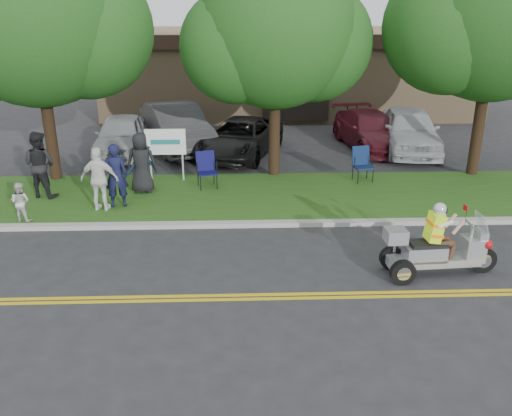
{
  "coord_description": "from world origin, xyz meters",
  "views": [
    {
      "loc": [
        -0.69,
        -9.75,
        5.45
      ],
      "look_at": [
        -0.27,
        2.0,
        0.91
      ],
      "focal_mm": 38.0,
      "sensor_mm": 36.0,
      "label": 1
    }
  ],
  "objects_px": {
    "spectator_adult_right": "(100,179)",
    "parked_car_far_left": "(121,135)",
    "lawn_chair_a": "(206,167)",
    "parked_car_right": "(370,130)",
    "parked_car_left": "(176,127)",
    "parked_car_mid": "(240,138)",
    "lawn_chair_b": "(362,162)",
    "trike_scooter": "(436,250)",
    "parked_car_far_right": "(409,130)",
    "spectator_adult_mid": "(40,164)",
    "spectator_adult_left": "(116,176)"
  },
  "relations": [
    {
      "from": "lawn_chair_b",
      "to": "lawn_chair_a",
      "type": "bearing_deg",
      "value": 174.67
    },
    {
      "from": "spectator_adult_right",
      "to": "parked_car_far_right",
      "type": "relative_size",
      "value": 0.36
    },
    {
      "from": "spectator_adult_right",
      "to": "spectator_adult_left",
      "type": "bearing_deg",
      "value": -140.64
    },
    {
      "from": "parked_car_right",
      "to": "parked_car_far_right",
      "type": "xyz_separation_m",
      "value": [
        1.32,
        -0.63,
        0.14
      ]
    },
    {
      "from": "spectator_adult_right",
      "to": "parked_car_far_left",
      "type": "distance_m",
      "value": 6.08
    },
    {
      "from": "spectator_adult_left",
      "to": "parked_car_left",
      "type": "bearing_deg",
      "value": -108.78
    },
    {
      "from": "spectator_adult_mid",
      "to": "parked_car_far_right",
      "type": "height_order",
      "value": "spectator_adult_mid"
    },
    {
      "from": "trike_scooter",
      "to": "lawn_chair_a",
      "type": "relative_size",
      "value": 2.31
    },
    {
      "from": "spectator_adult_right",
      "to": "parked_car_far_right",
      "type": "bearing_deg",
      "value": -142.93
    },
    {
      "from": "parked_car_right",
      "to": "parked_car_mid",
      "type": "bearing_deg",
      "value": -177.15
    },
    {
      "from": "trike_scooter",
      "to": "parked_car_right",
      "type": "bearing_deg",
      "value": 80.25
    },
    {
      "from": "parked_car_far_left",
      "to": "lawn_chair_a",
      "type": "bearing_deg",
      "value": -53.5
    },
    {
      "from": "parked_car_left",
      "to": "parked_car_mid",
      "type": "height_order",
      "value": "parked_car_left"
    },
    {
      "from": "lawn_chair_b",
      "to": "spectator_adult_right",
      "type": "xyz_separation_m",
      "value": [
        -7.57,
        -2.34,
        0.27
      ]
    },
    {
      "from": "trike_scooter",
      "to": "lawn_chair_a",
      "type": "distance_m",
      "value": 7.6
    },
    {
      "from": "spectator_adult_mid",
      "to": "parked_car_left",
      "type": "relative_size",
      "value": 0.37
    },
    {
      "from": "trike_scooter",
      "to": "spectator_adult_right",
      "type": "height_order",
      "value": "spectator_adult_right"
    },
    {
      "from": "spectator_adult_mid",
      "to": "parked_car_far_right",
      "type": "xyz_separation_m",
      "value": [
        12.13,
        4.92,
        -0.23
      ]
    },
    {
      "from": "parked_car_far_left",
      "to": "parked_car_right",
      "type": "xyz_separation_m",
      "value": [
        9.5,
        0.67,
        -0.04
      ]
    },
    {
      "from": "parked_car_mid",
      "to": "parked_car_right",
      "type": "relative_size",
      "value": 1.02
    },
    {
      "from": "trike_scooter",
      "to": "lawn_chair_b",
      "type": "xyz_separation_m",
      "value": [
        -0.22,
        6.13,
        0.14
      ]
    },
    {
      "from": "lawn_chair_b",
      "to": "parked_car_right",
      "type": "distance_m",
      "value": 4.56
    },
    {
      "from": "lawn_chair_a",
      "to": "lawn_chair_b",
      "type": "xyz_separation_m",
      "value": [
        4.84,
        0.46,
        -0.01
      ]
    },
    {
      "from": "spectator_adult_left",
      "to": "parked_car_right",
      "type": "bearing_deg",
      "value": -153.2
    },
    {
      "from": "spectator_adult_right",
      "to": "parked_car_far_right",
      "type": "xyz_separation_m",
      "value": [
        10.18,
        6.08,
        -0.14
      ]
    },
    {
      "from": "trike_scooter",
      "to": "spectator_adult_right",
      "type": "relative_size",
      "value": 1.43
    },
    {
      "from": "spectator_adult_right",
      "to": "parked_car_far_left",
      "type": "height_order",
      "value": "spectator_adult_right"
    },
    {
      "from": "lawn_chair_a",
      "to": "parked_car_right",
      "type": "xyz_separation_m",
      "value": [
        6.13,
        4.83,
        -0.02
      ]
    },
    {
      "from": "trike_scooter",
      "to": "spectator_adult_left",
      "type": "xyz_separation_m",
      "value": [
        -7.41,
        4.04,
        0.42
      ]
    },
    {
      "from": "parked_car_right",
      "to": "spectator_adult_mid",
      "type": "bearing_deg",
      "value": -161.27
    },
    {
      "from": "trike_scooter",
      "to": "parked_car_right",
      "type": "relative_size",
      "value": 0.52
    },
    {
      "from": "spectator_adult_right",
      "to": "parked_car_far_left",
      "type": "bearing_deg",
      "value": -77.79
    },
    {
      "from": "spectator_adult_left",
      "to": "parked_car_far_left",
      "type": "height_order",
      "value": "spectator_adult_left"
    },
    {
      "from": "spectator_adult_right",
      "to": "parked_car_left",
      "type": "distance_m",
      "value": 6.94
    },
    {
      "from": "parked_car_left",
      "to": "parked_car_right",
      "type": "xyz_separation_m",
      "value": [
        7.53,
        -0.11,
        -0.17
      ]
    },
    {
      "from": "lawn_chair_a",
      "to": "spectator_adult_right",
      "type": "bearing_deg",
      "value": -159.11
    },
    {
      "from": "parked_car_right",
      "to": "lawn_chair_b",
      "type": "bearing_deg",
      "value": -114.93
    },
    {
      "from": "lawn_chair_a",
      "to": "parked_car_left",
      "type": "height_order",
      "value": "parked_car_left"
    },
    {
      "from": "spectator_adult_left",
      "to": "spectator_adult_mid",
      "type": "xyz_separation_m",
      "value": [
        -2.33,
        0.91,
        0.07
      ]
    },
    {
      "from": "lawn_chair_a",
      "to": "spectator_adult_mid",
      "type": "xyz_separation_m",
      "value": [
        -4.68,
        -0.72,
        0.35
      ]
    },
    {
      "from": "parked_car_far_right",
      "to": "spectator_adult_left",
      "type": "bearing_deg",
      "value": -141.94
    },
    {
      "from": "spectator_adult_right",
      "to": "parked_car_left",
      "type": "relative_size",
      "value": 0.33
    },
    {
      "from": "spectator_adult_mid",
      "to": "parked_car_right",
      "type": "xyz_separation_m",
      "value": [
        10.82,
        5.55,
        -0.37
      ]
    },
    {
      "from": "lawn_chair_a",
      "to": "parked_car_mid",
      "type": "relative_size",
      "value": 0.22
    },
    {
      "from": "spectator_adult_right",
      "to": "parked_car_right",
      "type": "bearing_deg",
      "value": -136.66
    },
    {
      "from": "spectator_adult_right",
      "to": "lawn_chair_b",
      "type": "bearing_deg",
      "value": -156.62
    },
    {
      "from": "parked_car_mid",
      "to": "parked_car_right",
      "type": "bearing_deg",
      "value": 30.48
    },
    {
      "from": "lawn_chair_a",
      "to": "spectator_adult_mid",
      "type": "bearing_deg",
      "value": 175.18
    },
    {
      "from": "parked_car_left",
      "to": "spectator_adult_mid",
      "type": "bearing_deg",
      "value": -140.94
    },
    {
      "from": "parked_car_right",
      "to": "parked_car_far_left",
      "type": "bearing_deg",
      "value": 175.59
    }
  ]
}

